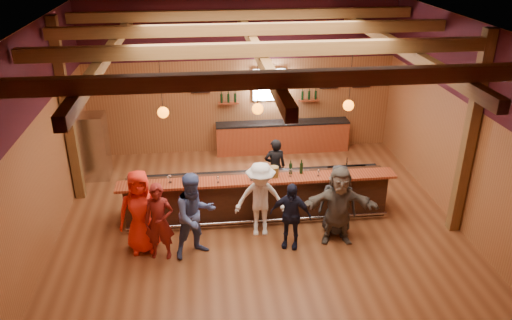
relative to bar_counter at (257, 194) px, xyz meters
The scene contains 27 objects.
room 2.69m from the bar_counter, 100.24° to the right, with size 9.04×9.00×4.52m.
bar_counter is the anchor object (origin of this frame).
back_bar_cabinet 3.76m from the bar_counter, 71.66° to the left, with size 4.00×0.52×0.95m.
window 4.17m from the bar_counter, 78.34° to the left, with size 0.95×0.09×0.95m.
framed_pictures 4.42m from the bar_counter, 66.46° to the left, with size 5.35×0.05×0.45m.
wine_shelves 3.97m from the bar_counter, 78.14° to the left, with size 3.00×0.18×0.30m.
pendant_lights 2.19m from the bar_counter, 96.37° to the right, with size 4.24×0.24×1.37m.
stainless_fridge 4.81m from the bar_counter, 149.24° to the left, with size 0.70×0.70×1.80m, color silver.
customer_orange 2.84m from the bar_counter, 155.56° to the right, with size 0.90×0.58×1.84m, color red.
customer_redvest 2.64m from the bar_counter, 146.06° to the right, with size 0.61×0.40×1.68m, color maroon.
customer_denim 2.09m from the bar_counter, 135.01° to the right, with size 0.90×0.70×1.86m, color #485890.
customer_white 0.92m from the bar_counter, 92.27° to the right, with size 1.12×0.65×1.74m, color white.
customer_navy 1.50m from the bar_counter, 68.97° to the right, with size 0.88×0.37×1.50m, color black.
customer_brown 2.09m from the bar_counter, 40.01° to the right, with size 1.63×0.52×1.76m, color #5F564C.
customer_dark 1.96m from the bar_counter, 31.43° to the right, with size 0.81×0.52×1.65m, color #262628.
bartender 1.15m from the bar_counter, 60.07° to the left, with size 0.55×0.36×1.50m, color black.
ice_bucket 0.83m from the bar_counter, 36.65° to the right, with size 0.22×0.22×0.24m, color brown.
bottle_a 1.05m from the bar_counter, 12.93° to the right, with size 0.07×0.07×0.34m.
bottle_b 1.23m from the bar_counter, ahead, with size 0.07×0.07×0.34m.
glass_a 2.81m from the bar_counter, behind, with size 0.07×0.07×0.16m.
glass_b 2.13m from the bar_counter, behind, with size 0.08×0.08×0.19m.
glass_c 1.61m from the bar_counter, 168.87° to the right, with size 0.08×0.08×0.18m.
glass_d 1.23m from the bar_counter, 156.53° to the right, with size 0.07×0.07×0.16m.
glass_e 0.84m from the bar_counter, 115.40° to the right, with size 0.09×0.09×0.19m.
glass_f 1.05m from the bar_counter, 22.32° to the right, with size 0.08×0.08×0.18m.
glass_g 1.56m from the bar_counter, 14.31° to the right, with size 0.07×0.07×0.16m.
glass_h 2.12m from the bar_counter, 10.95° to the right, with size 0.09×0.09×0.20m.
Camera 1 is at (-1.19, -10.06, 6.23)m, focal length 35.00 mm.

